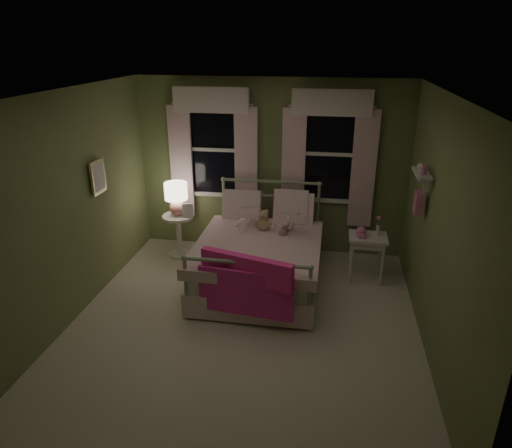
% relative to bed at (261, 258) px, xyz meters
% --- Properties ---
extents(room_shell, '(4.20, 4.20, 4.20)m').
position_rel_bed_xyz_m(room_shell, '(-0.04, -0.95, 0.92)').
color(room_shell, white).
rests_on(room_shell, ground).
extents(bed, '(1.58, 2.04, 1.18)m').
position_rel_bed_xyz_m(bed, '(0.00, 0.00, 0.00)').
color(bed, white).
rests_on(bed, ground).
extents(pink_throw, '(1.10, 0.39, 0.71)m').
position_rel_bed_xyz_m(pink_throw, '(-0.01, -1.02, 0.23)').
color(pink_throw, '#FD319A').
rests_on(pink_throw, bed).
extents(child_left, '(0.29, 0.20, 0.77)m').
position_rel_bed_xyz_m(child_left, '(-0.29, 0.43, 0.58)').
color(child_left, '#F7D1DD').
rests_on(child_left, bed).
extents(child_right, '(0.33, 0.27, 0.65)m').
position_rel_bed_xyz_m(child_right, '(0.27, 0.43, 0.52)').
color(child_right, '#F7D1DD').
rests_on(child_right, bed).
extents(book_left, '(0.22, 0.16, 0.26)m').
position_rel_bed_xyz_m(book_left, '(-0.29, 0.18, 0.59)').
color(book_left, beige).
rests_on(book_left, child_left).
extents(book_right, '(0.21, 0.13, 0.26)m').
position_rel_bed_xyz_m(book_right, '(0.27, 0.18, 0.54)').
color(book_right, beige).
rests_on(book_right, child_right).
extents(teddy_bear, '(0.23, 0.19, 0.31)m').
position_rel_bed_xyz_m(teddy_bear, '(-0.01, 0.27, 0.42)').
color(teddy_bear, tan).
rests_on(teddy_bear, bed).
extents(nightstand_left, '(0.46, 0.46, 0.65)m').
position_rel_bed_xyz_m(nightstand_left, '(-1.35, 0.65, 0.04)').
color(nightstand_left, white).
rests_on(nightstand_left, ground).
extents(table_lamp, '(0.33, 0.33, 0.49)m').
position_rel_bed_xyz_m(table_lamp, '(-1.35, 0.65, 0.58)').
color(table_lamp, pink).
rests_on(table_lamp, nightstand_left).
extents(book_nightstand, '(0.18, 0.24, 0.02)m').
position_rel_bed_xyz_m(book_nightstand, '(-1.25, 0.57, 0.28)').
color(book_nightstand, beige).
rests_on(book_nightstand, nightstand_left).
extents(nightstand_right, '(0.50, 0.40, 0.64)m').
position_rel_bed_xyz_m(nightstand_right, '(1.40, 0.34, 0.17)').
color(nightstand_right, white).
rests_on(nightstand_right, ground).
extents(pink_toy, '(0.14, 0.19, 0.14)m').
position_rel_bed_xyz_m(pink_toy, '(1.30, 0.33, 0.33)').
color(pink_toy, pink).
rests_on(pink_toy, nightstand_right).
extents(bud_vase, '(0.06, 0.06, 0.28)m').
position_rel_bed_xyz_m(bud_vase, '(1.52, 0.39, 0.41)').
color(bud_vase, white).
rests_on(bud_vase, nightstand_right).
extents(window_left, '(1.34, 0.13, 1.96)m').
position_rel_bed_xyz_m(window_left, '(-0.89, 1.08, 1.25)').
color(window_left, black).
rests_on(window_left, room_shell).
extents(window_right, '(1.34, 0.13, 1.96)m').
position_rel_bed_xyz_m(window_right, '(0.81, 1.08, 1.25)').
color(window_right, black).
rests_on(window_right, room_shell).
extents(wall_shelf, '(0.15, 0.50, 0.60)m').
position_rel_bed_xyz_m(wall_shelf, '(1.86, -0.24, 1.15)').
color(wall_shelf, white).
rests_on(wall_shelf, room_shell).
extents(framed_picture, '(0.03, 0.32, 0.42)m').
position_rel_bed_xyz_m(framed_picture, '(-1.99, -0.35, 1.12)').
color(framed_picture, beige).
rests_on(framed_picture, room_shell).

